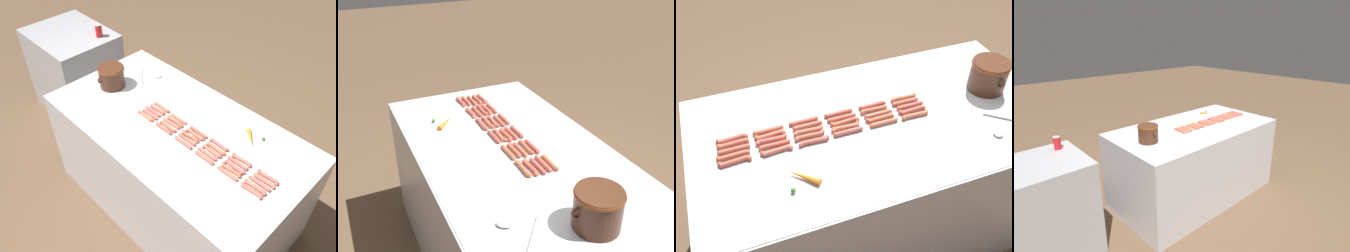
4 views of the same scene
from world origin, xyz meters
The scene contains 34 objects.
griddle_counter centered at (0.00, 0.00, 0.46)m, with size 1.04×1.94×0.92m.
hot_dog_0 centered at (-0.11, -0.73, 0.93)m, with size 0.03×0.16×0.02m.
hot_dog_1 centered at (-0.10, -0.55, 0.93)m, with size 0.03×0.16×0.02m.
hot_dog_2 centered at (-0.11, -0.37, 0.93)m, with size 0.02×0.16×0.02m.
hot_dog_3 centered at (-0.11, -0.18, 0.93)m, with size 0.03×0.16×0.02m.
hot_dog_4 centered at (-0.11, 0.02, 0.93)m, with size 0.03×0.16×0.02m.
hot_dog_5 centered at (-0.11, 0.21, 0.93)m, with size 0.03×0.16×0.02m.
hot_dog_6 centered at (-0.07, -0.74, 0.93)m, with size 0.03×0.16×0.02m.
hot_dog_7 centered at (-0.07, -0.55, 0.93)m, with size 0.03×0.16×0.02m.
hot_dog_8 centered at (-0.07, -0.36, 0.93)m, with size 0.02×0.16×0.02m.
hot_dog_9 centered at (-0.07, -0.17, 0.93)m, with size 0.02×0.16×0.02m.
hot_dog_10 centered at (-0.07, 0.01, 0.93)m, with size 0.03×0.16×0.02m.
hot_dog_11 centered at (-0.07, 0.20, 0.93)m, with size 0.03×0.16×0.02m.
hot_dog_12 centered at (-0.03, -0.74, 0.93)m, with size 0.02×0.16×0.02m.
hot_dog_13 centered at (-0.03, -0.55, 0.93)m, with size 0.03×0.16×0.02m.
hot_dog_14 centered at (-0.03, -0.36, 0.93)m, with size 0.03×0.16×0.02m.
hot_dog_15 centered at (-0.03, -0.17, 0.93)m, with size 0.03×0.16×0.02m.
hot_dog_16 centered at (-0.03, 0.02, 0.93)m, with size 0.03×0.16×0.02m.
hot_dog_17 centered at (-0.03, 0.21, 0.93)m, with size 0.03×0.16×0.02m.
hot_dog_18 centered at (0.01, -0.75, 0.93)m, with size 0.03×0.16×0.02m.
hot_dog_19 centered at (0.01, -0.55, 0.93)m, with size 0.03×0.16×0.02m.
hot_dog_20 centered at (0.01, -0.37, 0.93)m, with size 0.03×0.16×0.02m.
hot_dog_21 centered at (0.01, -0.18, 0.93)m, with size 0.03×0.16×0.02m.
hot_dog_22 centered at (0.01, 0.01, 0.93)m, with size 0.03×0.16×0.02m.
hot_dog_23 centered at (0.01, 0.20, 0.93)m, with size 0.03×0.16×0.02m.
hot_dog_24 centered at (0.05, -0.74, 0.93)m, with size 0.04×0.16×0.02m.
hot_dog_25 centered at (0.05, -0.55, 0.93)m, with size 0.03×0.16×0.02m.
hot_dog_26 centered at (0.05, -0.36, 0.93)m, with size 0.03×0.16×0.02m.
hot_dog_27 centered at (0.04, -0.18, 0.93)m, with size 0.02×0.16×0.02m.
hot_dog_28 centered at (0.05, 0.02, 0.93)m, with size 0.03×0.16×0.02m.
hot_dog_29 centered at (0.05, 0.20, 0.93)m, with size 0.03×0.16×0.02m.
bean_pot centered at (-0.04, 0.69, 1.02)m, with size 0.26×0.21×0.18m.
serving_spoon centered at (0.28, 0.56, 0.93)m, with size 0.20×0.23×0.02m.
carrot centered at (0.25, -0.48, 0.93)m, with size 0.14×0.14×0.03m.
Camera 2 is at (0.84, 1.66, 2.04)m, focal length 41.45 mm.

